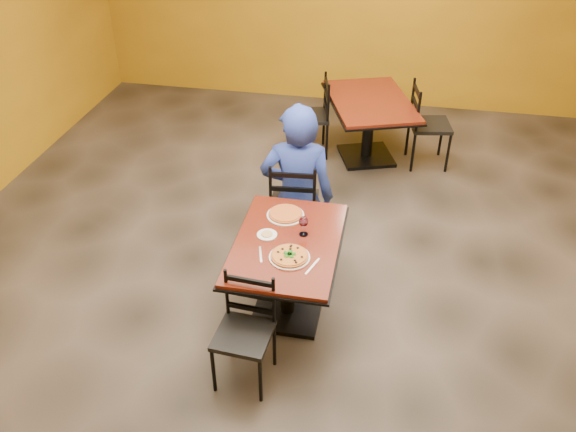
% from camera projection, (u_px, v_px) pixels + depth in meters
% --- Properties ---
extents(floor, '(7.00, 8.00, 0.01)m').
position_uv_depth(floor, '(298.00, 275.00, 5.45)').
color(floor, black).
rests_on(floor, ground).
extents(table_main, '(0.83, 1.23, 0.75)m').
position_uv_depth(table_main, '(287.00, 261.00, 4.73)').
color(table_main, maroon).
rests_on(table_main, floor).
extents(table_second, '(1.29, 1.55, 0.75)m').
position_uv_depth(table_second, '(369.00, 115.00, 6.95)').
color(table_second, maroon).
rests_on(table_second, floor).
extents(chair_main_near, '(0.41, 0.41, 0.86)m').
position_uv_depth(chair_main_near, '(243.00, 336.00, 4.24)').
color(chair_main_near, black).
rests_on(chair_main_near, floor).
extents(chair_main_far, '(0.47, 0.47, 0.96)m').
position_uv_depth(chair_main_far, '(294.00, 202.00, 5.57)').
color(chair_main_far, black).
rests_on(chair_main_far, floor).
extents(chair_second_left, '(0.52, 0.52, 0.95)m').
position_uv_depth(chair_second_left, '(310.00, 116.00, 7.11)').
color(chair_second_left, black).
rests_on(chair_second_left, floor).
extents(chair_second_right, '(0.52, 0.52, 0.98)m').
position_uv_depth(chair_second_right, '(430.00, 125.00, 6.88)').
color(chair_second_right, black).
rests_on(chair_second_right, floor).
extents(diner, '(0.74, 0.53, 1.45)m').
position_uv_depth(diner, '(298.00, 178.00, 5.46)').
color(diner, '#1C309B').
rests_on(diner, floor).
extents(plate_main, '(0.31, 0.31, 0.01)m').
position_uv_depth(plate_main, '(290.00, 257.00, 4.45)').
color(plate_main, white).
rests_on(plate_main, table_main).
extents(pizza_main, '(0.28, 0.28, 0.02)m').
position_uv_depth(pizza_main, '(290.00, 256.00, 4.44)').
color(pizza_main, maroon).
rests_on(pizza_main, plate_main).
extents(plate_far, '(0.31, 0.31, 0.01)m').
position_uv_depth(plate_far, '(286.00, 215.00, 4.91)').
color(plate_far, white).
rests_on(plate_far, table_main).
extents(pizza_far, '(0.28, 0.28, 0.02)m').
position_uv_depth(pizza_far, '(286.00, 214.00, 4.90)').
color(pizza_far, orange).
rests_on(pizza_far, plate_far).
extents(side_plate, '(0.16, 0.16, 0.01)m').
position_uv_depth(side_plate, '(267.00, 235.00, 4.68)').
color(side_plate, white).
rests_on(side_plate, table_main).
extents(dip, '(0.09, 0.09, 0.01)m').
position_uv_depth(dip, '(267.00, 234.00, 4.68)').
color(dip, tan).
rests_on(dip, side_plate).
extents(wine_glass, '(0.08, 0.08, 0.18)m').
position_uv_depth(wine_glass, '(304.00, 225.00, 4.65)').
color(wine_glass, white).
rests_on(wine_glass, table_main).
extents(fork, '(0.07, 0.19, 0.00)m').
position_uv_depth(fork, '(261.00, 254.00, 4.48)').
color(fork, silver).
rests_on(fork, table_main).
extents(knife, '(0.08, 0.20, 0.00)m').
position_uv_depth(knife, '(312.00, 266.00, 4.37)').
color(knife, silver).
rests_on(knife, table_main).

